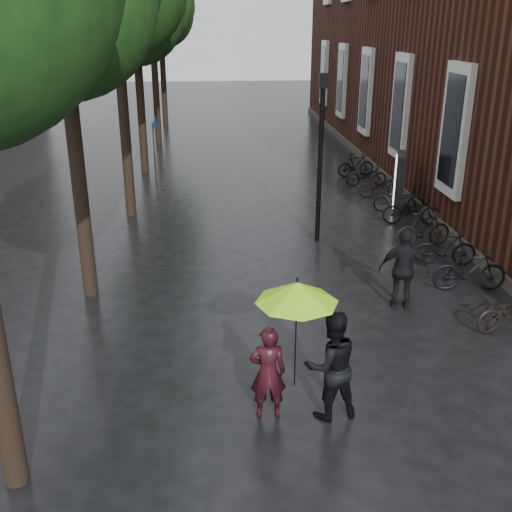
{
  "coord_description": "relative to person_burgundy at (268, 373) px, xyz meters",
  "views": [
    {
      "loc": [
        -1.26,
        -5.64,
        5.78
      ],
      "look_at": [
        -0.41,
        5.9,
        1.24
      ],
      "focal_mm": 42.0,
      "sensor_mm": 36.0,
      "label": 1
    }
  ],
  "objects": [
    {
      "name": "pedestrian_walking",
      "position": [
        3.23,
        3.61,
        0.11
      ],
      "size": [
        1.12,
        0.69,
        1.78
      ],
      "primitive_type": "imported",
      "rotation": [
        0.0,
        0.0,
        2.88
      ],
      "color": "black",
      "rests_on": "ground"
    },
    {
      "name": "brick_building",
      "position": [
        10.97,
        17.28,
        5.21
      ],
      "size": [
        10.2,
        33.2,
        12.0
      ],
      "color": "#38160F",
      "rests_on": "ground"
    },
    {
      "name": "parked_bicycles",
      "position": [
        5.08,
        8.92,
        -0.33
      ],
      "size": [
        2.05,
        13.7,
        1.01
      ],
      "color": "black",
      "rests_on": "ground"
    },
    {
      "name": "person_burgundy",
      "position": [
        0.0,
        0.0,
        0.0
      ],
      "size": [
        0.57,
        0.38,
        1.56
      ],
      "primitive_type": "imported",
      "rotation": [
        0.0,
        0.0,
        3.15
      ],
      "color": "black",
      "rests_on": "ground"
    },
    {
      "name": "cycle_sign",
      "position": [
        -2.92,
        15.05,
        0.87
      ],
      "size": [
        0.13,
        0.45,
        2.49
      ],
      "rotation": [
        0.0,
        0.0,
        -0.13
      ],
      "color": "#262628",
      "rests_on": "ground"
    },
    {
      "name": "lime_umbrella",
      "position": [
        0.4,
        -0.11,
        1.39
      ],
      "size": [
        1.23,
        1.23,
        1.8
      ],
      "rotation": [
        0.0,
        0.0,
        0.01
      ],
      "color": "black",
      "rests_on": "ground"
    },
    {
      "name": "street_trees",
      "position": [
        -3.49,
        13.73,
        5.56
      ],
      "size": [
        4.33,
        34.03,
        8.91
      ],
      "color": "black",
      "rests_on": "ground"
    },
    {
      "name": "person_black",
      "position": [
        0.97,
        -0.04,
        0.11
      ],
      "size": [
        0.98,
        0.83,
        1.79
      ],
      "primitive_type": "imported",
      "rotation": [
        0.0,
        0.0,
        3.33
      ],
      "color": "black",
      "rests_on": "ground"
    },
    {
      "name": "ad_lightbox",
      "position": [
        5.23,
        10.63,
        0.17
      ],
      "size": [
        0.29,
        1.26,
        1.9
      ],
      "rotation": [
        0.0,
        0.0,
        -0.29
      ],
      "color": "black",
      "rests_on": "ground"
    },
    {
      "name": "lamp_post",
      "position": [
        2.14,
        7.95,
        1.99
      ],
      "size": [
        0.23,
        0.23,
        4.56
      ],
      "rotation": [
        0.0,
        0.0,
        -0.33
      ],
      "color": "black",
      "rests_on": "ground"
    }
  ]
}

